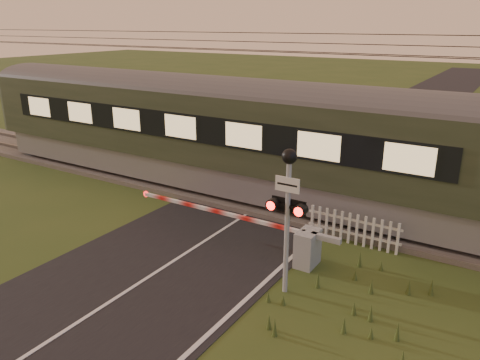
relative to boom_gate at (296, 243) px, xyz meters
The scene contains 7 objects.
ground 4.00m from the boom_gate, 137.61° to the right, with size 160.00×160.00×0.00m, color #32471B.
road 4.14m from the boom_gate, 135.04° to the right, with size 6.00×140.00×0.03m.
track_bed 4.85m from the boom_gate, 127.31° to the left, with size 140.00×3.40×0.39m.
overhead_wires 7.05m from the boom_gate, 127.31° to the left, with size 120.00×0.62×0.62m.
boom_gate is the anchor object (origin of this frame).
crossing_signal 2.54m from the boom_gate, 73.70° to the right, with size 0.95×0.37×3.71m.
picket_fence 2.18m from the boom_gate, 62.66° to the left, with size 2.92×0.08×0.99m.
Camera 1 is at (7.83, -8.21, 6.44)m, focal length 35.00 mm.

